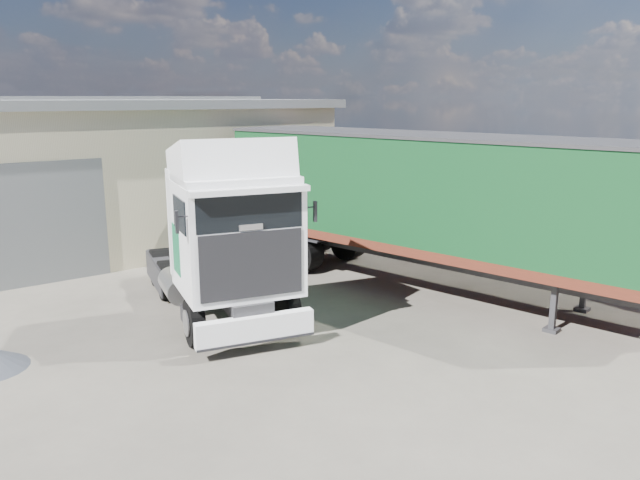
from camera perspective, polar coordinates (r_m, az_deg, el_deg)
ground at (r=12.17m, az=-2.78°, el=-13.35°), size 120.00×120.00×0.00m
brick_boundary_wall at (r=23.53m, az=12.19°, el=2.51°), size 0.35×26.00×2.50m
tractor_unit at (r=15.14m, az=-8.56°, el=-0.48°), size 4.09×7.12×4.55m
box_trailer at (r=17.88m, az=9.42°, el=4.06°), size 5.27×13.54×4.40m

